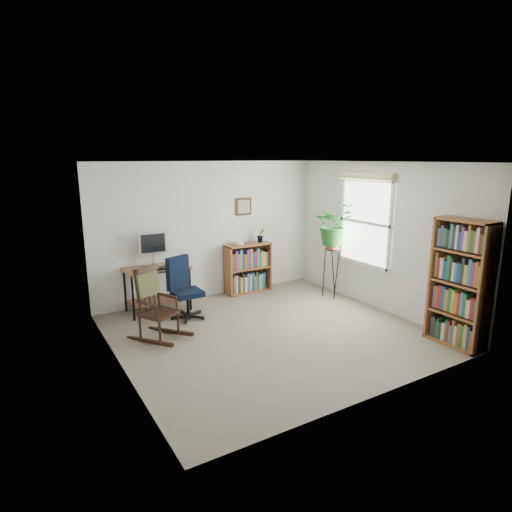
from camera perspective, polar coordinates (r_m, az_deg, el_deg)
floor at (r=6.27m, az=1.90°, el=-10.11°), size 4.20×4.00×0.00m
ceiling at (r=5.76m, az=2.09°, el=12.40°), size 4.20×4.00×0.00m
wall_back at (r=7.63m, az=-6.18°, el=3.43°), size 4.20×0.00×2.40m
wall_front at (r=4.41m, az=16.24°, el=-4.14°), size 4.20×0.00×2.40m
wall_left at (r=5.11m, az=-18.24°, el=-1.95°), size 0.00×4.00×2.40m
wall_right at (r=7.24m, az=16.13°, el=2.47°), size 0.00×4.00×2.40m
window at (r=7.38m, az=14.32°, el=4.35°), size 0.12×1.20×1.50m
desk at (r=7.17m, az=-12.97°, el=-4.33°), size 1.02×0.56×0.73m
monitor at (r=7.13m, az=-13.58°, el=0.93°), size 0.46×0.16×0.56m
keyboard at (r=6.95m, az=-12.82°, el=-1.61°), size 0.40×0.15×0.02m
office_chair at (r=6.70m, az=-9.15°, el=-4.24°), size 0.71×0.71×0.99m
rocking_chair at (r=6.02m, az=-12.87°, el=-6.19°), size 0.88×1.03×1.03m
low_bookshelf at (r=7.93m, az=-1.05°, el=-1.61°), size 0.87×0.29×0.92m
tall_bookshelf at (r=6.21m, az=25.54°, el=-3.32°), size 0.32×0.74×1.70m
plant_stand at (r=7.73m, az=10.01°, el=-1.74°), size 0.31×0.31×1.04m
spider_plant at (r=7.53m, az=10.37°, el=6.93°), size 1.69×1.88×1.46m
potted_plant_small at (r=7.97m, az=0.65°, el=2.23°), size 0.13×0.24×0.11m
framed_picture at (r=7.85m, az=-1.63°, el=6.60°), size 0.32×0.04×0.32m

